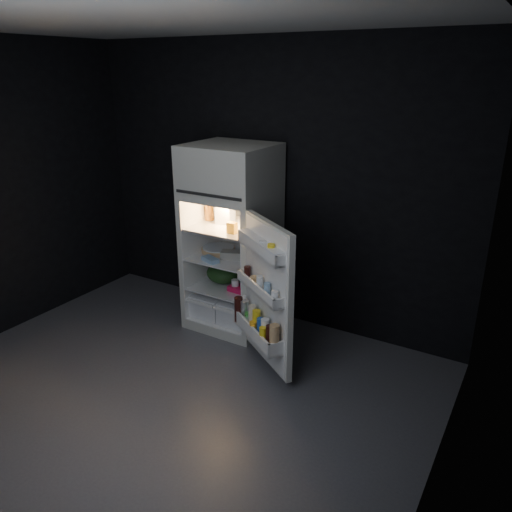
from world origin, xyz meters
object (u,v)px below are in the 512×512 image
Objects in this scene: fridge_door at (264,297)px; egg_carton at (238,255)px; milk_jug at (225,211)px; refrigerator at (233,232)px; yogurt_tray at (241,289)px.

egg_carton is (-0.59, 0.52, 0.08)m from fridge_door.
milk_jug is (-0.78, 0.61, 0.47)m from fridge_door.
fridge_door is 1.10m from milk_jug.
fridge_door reaches higher than milk_jug.
fridge_door is 3.83× the size of egg_carton.
milk_jug is at bearing 142.26° from fridge_door.
milk_jug is 0.75× the size of egg_carton.
milk_jug is 0.44m from egg_carton.
refrigerator is 0.95m from fridge_door.
fridge_door is 5.08× the size of milk_jug.
egg_carton is 1.39× the size of yogurt_tray.
refrigerator is at bearing -20.53° from milk_jug.
milk_jug reaches higher than yogurt_tray.
fridge_door reaches higher than egg_carton.
fridge_door is at bearing -37.45° from yogurt_tray.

